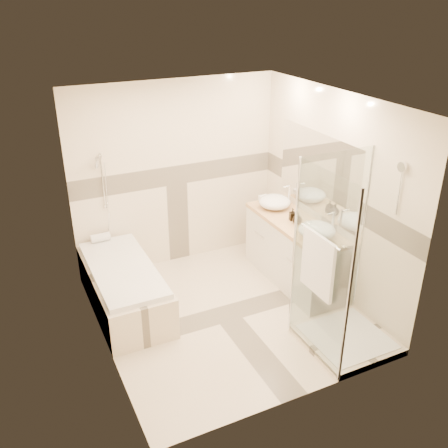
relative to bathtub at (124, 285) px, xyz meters
name	(u,v)px	position (x,y,z in m)	size (l,w,h in m)	color
room	(230,216)	(1.08, -0.64, 0.95)	(2.82, 3.02, 2.52)	beige
bathtub	(124,285)	(0.00, 0.00, 0.00)	(0.75, 1.70, 0.56)	beige
vanity	(294,251)	(2.15, -0.35, 0.12)	(0.58, 1.62, 0.85)	silver
shower_enclosure	(337,303)	(1.86, -1.62, 0.20)	(0.96, 0.93, 2.04)	beige
vessel_sink_near	(275,202)	(2.13, 0.14, 0.63)	(0.42, 0.42, 0.17)	white
vessel_sink_far	(317,230)	(2.13, -0.81, 0.63)	(0.43, 0.43, 0.17)	white
faucet_near	(289,193)	(2.35, 0.14, 0.71)	(0.12, 0.03, 0.29)	silver
faucet_far	(333,221)	(2.35, -0.81, 0.71)	(0.12, 0.03, 0.28)	silver
amenity_bottle_a	(292,214)	(2.13, -0.29, 0.62)	(0.07, 0.07, 0.16)	black
amenity_bottle_b	(297,218)	(2.13, -0.40, 0.62)	(0.12, 0.12, 0.16)	black
folded_towels	(266,200)	(2.13, 0.37, 0.58)	(0.13, 0.22, 0.07)	white
rolled_towel	(100,238)	(-0.07, 0.74, 0.31)	(0.11, 0.11, 0.24)	white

